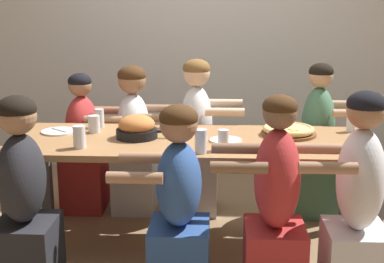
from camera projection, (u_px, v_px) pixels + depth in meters
ground_plane at (192, 246)px, 3.58m from camera, size 18.00×18.00×0.00m
restaurant_back_panel at (202, 0)px, 4.90m from camera, size 10.00×0.06×3.20m
dining_table at (192, 151)px, 3.42m from camera, size 2.28×0.81×0.74m
pizza_board_main at (288, 131)px, 3.49m from camera, size 0.36×0.36×0.06m
skillet_bowl at (137, 128)px, 3.42m from camera, size 0.38×0.27×0.15m
empty_plate_a at (59, 131)px, 3.57m from camera, size 0.23×0.23×0.02m
empty_plate_b at (226, 140)px, 3.35m from camera, size 0.20×0.20×0.02m
drinking_glass_a at (201, 143)px, 3.08m from camera, size 0.07×0.07×0.14m
drinking_glass_b at (223, 141)px, 3.14m from camera, size 0.07×0.07×0.12m
drinking_glass_c at (100, 119)px, 3.70m from camera, size 0.06×0.06×0.13m
drinking_glass_d at (351, 124)px, 3.57m from camera, size 0.06×0.06×0.11m
drinking_glass_e at (174, 118)px, 3.70m from camera, size 0.07×0.07×0.15m
drinking_glass_f at (79, 138)px, 3.18m from camera, size 0.07×0.07×0.14m
drinking_glass_g at (94, 124)px, 3.55m from camera, size 0.08×0.08×0.12m
diner_near_center at (178, 212)px, 2.85m from camera, size 0.51×0.40×1.09m
diner_far_center at (197, 143)px, 4.05m from camera, size 0.51×0.40×1.18m
diner_far_midleft at (134, 144)px, 4.08m from camera, size 0.51×0.40×1.13m
diner_near_right at (357, 210)px, 2.80m from camera, size 0.51×0.40×1.17m
diner_near_midright at (275, 212)px, 2.82m from camera, size 0.51×0.40×1.14m
diner_far_left at (84, 149)px, 4.11m from camera, size 0.51×0.40×1.07m
diner_far_right at (317, 148)px, 4.01m from camera, size 0.51×0.40×1.16m
diner_near_left at (23, 205)px, 2.89m from camera, size 0.51×0.40×1.13m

